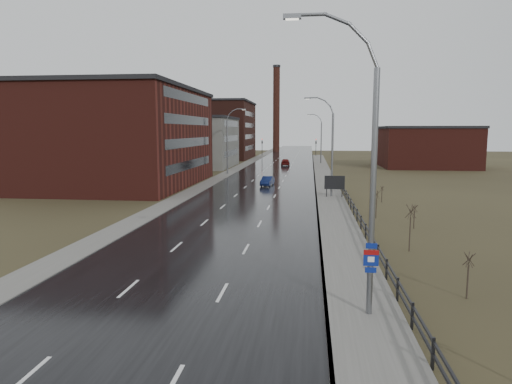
% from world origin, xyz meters
% --- Properties ---
extents(ground, '(320.00, 320.00, 0.00)m').
position_xyz_m(ground, '(0.00, 0.00, 0.00)').
color(ground, '#2D2819').
rests_on(ground, ground).
extents(road, '(14.00, 300.00, 0.06)m').
position_xyz_m(road, '(0.00, 60.00, 0.03)').
color(road, black).
rests_on(road, ground).
extents(sidewalk_right, '(3.20, 180.00, 0.18)m').
position_xyz_m(sidewalk_right, '(8.60, 35.00, 0.09)').
color(sidewalk_right, '#595651').
rests_on(sidewalk_right, ground).
extents(curb_right, '(0.16, 180.00, 0.18)m').
position_xyz_m(curb_right, '(7.08, 35.00, 0.09)').
color(curb_right, slate).
rests_on(curb_right, ground).
extents(sidewalk_left, '(2.40, 260.00, 0.12)m').
position_xyz_m(sidewalk_left, '(-8.20, 60.00, 0.06)').
color(sidewalk_left, '#595651').
rests_on(sidewalk_left, ground).
extents(warehouse_near, '(22.44, 28.56, 13.50)m').
position_xyz_m(warehouse_near, '(-20.99, 45.00, 6.76)').
color(warehouse_near, '#471914').
rests_on(warehouse_near, ground).
extents(warehouse_mid, '(16.32, 20.40, 10.50)m').
position_xyz_m(warehouse_mid, '(-17.99, 78.00, 5.26)').
color(warehouse_mid, slate).
rests_on(warehouse_mid, ground).
extents(warehouse_far, '(26.52, 24.48, 15.50)m').
position_xyz_m(warehouse_far, '(-22.99, 108.00, 7.76)').
color(warehouse_far, '#331611').
rests_on(warehouse_far, ground).
extents(building_right, '(18.36, 16.32, 8.50)m').
position_xyz_m(building_right, '(30.30, 82.00, 4.26)').
color(building_right, '#471914').
rests_on(building_right, ground).
extents(smokestack, '(2.70, 2.70, 30.70)m').
position_xyz_m(smokestack, '(-6.00, 150.00, 15.50)').
color(smokestack, '#331611').
rests_on(smokestack, ground).
extents(streetlight_main, '(3.91, 0.29, 12.11)m').
position_xyz_m(streetlight_main, '(8.47, 2.00, 6.06)').
color(streetlight_main, slate).
rests_on(streetlight_main, ground).
extents(streetlight_right_mid, '(3.36, 0.28, 11.35)m').
position_xyz_m(streetlight_right_mid, '(8.50, 36.00, 5.84)').
color(streetlight_right_mid, slate).
rests_on(streetlight_right_mid, ground).
extents(streetlight_left, '(3.36, 0.28, 11.35)m').
position_xyz_m(streetlight_left, '(-7.70, 62.00, 5.84)').
color(streetlight_left, slate).
rests_on(streetlight_left, ground).
extents(streetlight_right_far, '(3.36, 0.28, 11.35)m').
position_xyz_m(streetlight_right_far, '(8.50, 90.00, 5.84)').
color(streetlight_right_far, slate).
rests_on(streetlight_right_far, ground).
extents(guardrail, '(0.10, 53.05, 1.10)m').
position_xyz_m(guardrail, '(10.30, 18.31, 0.71)').
color(guardrail, black).
rests_on(guardrail, ground).
extents(shrub_b, '(0.51, 0.54, 2.16)m').
position_xyz_m(shrub_b, '(13.52, 4.70, 1.15)').
color(shrub_b, '#382D23').
rests_on(shrub_b, ground).
extents(shrub_c, '(0.70, 0.74, 3.00)m').
position_xyz_m(shrub_c, '(12.66, 12.87, 1.59)').
color(shrub_c, '#382D23').
rests_on(shrub_c, ground).
extents(shrub_d, '(0.45, 0.47, 1.87)m').
position_xyz_m(shrub_d, '(14.46, 19.90, 0.99)').
color(shrub_d, '#382D23').
rests_on(shrub_d, ground).
extents(shrub_e, '(0.58, 0.61, 2.43)m').
position_xyz_m(shrub_e, '(12.13, 23.94, 1.29)').
color(shrub_e, '#382D23').
rests_on(shrub_e, ground).
extents(shrub_f, '(0.43, 0.45, 1.76)m').
position_xyz_m(shrub_f, '(13.99, 33.09, 0.93)').
color(shrub_f, '#382D23').
rests_on(shrub_f, ground).
extents(billboard, '(2.26, 0.17, 2.58)m').
position_xyz_m(billboard, '(9.10, 35.36, 1.74)').
color(billboard, black).
rests_on(billboard, ground).
extents(traffic_light_left, '(0.58, 2.73, 5.30)m').
position_xyz_m(traffic_light_left, '(-8.00, 120.00, 4.60)').
color(traffic_light_left, black).
rests_on(traffic_light_left, ground).
extents(traffic_light_right, '(0.58, 2.73, 5.30)m').
position_xyz_m(traffic_light_right, '(8.00, 120.00, 4.60)').
color(traffic_light_right, black).
rests_on(traffic_light_right, ground).
extents(car_near, '(1.77, 3.98, 1.27)m').
position_xyz_m(car_near, '(0.49, 46.09, 0.63)').
color(car_near, '#0D1844').
rests_on(car_near, ground).
extents(car_far, '(1.95, 4.62, 1.56)m').
position_xyz_m(car_far, '(1.03, 82.60, 0.78)').
color(car_far, '#540F0E').
rests_on(car_far, ground).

